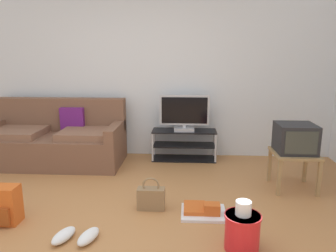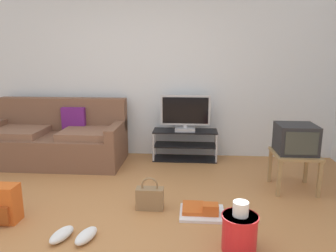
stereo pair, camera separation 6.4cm
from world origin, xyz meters
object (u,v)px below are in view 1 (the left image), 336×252
at_px(flat_tv, 184,113).
at_px(floor_tray, 203,211).
at_px(cleaning_bucket, 242,229).
at_px(couch, 56,141).
at_px(backpack, 3,205).
at_px(handbag, 151,198).
at_px(sneakers_pair, 76,236).
at_px(tv_stand, 184,145).
at_px(side_table, 294,158).
at_px(crt_tv, 295,138).

xyz_separation_m(flat_tv, floor_tray, (0.22, -1.76, -0.69)).
distance_m(cleaning_bucket, floor_tray, 0.67).
distance_m(couch, backpack, 1.82).
bearing_deg(couch, handbag, -41.88).
relative_size(flat_tv, handbag, 2.12).
height_order(flat_tv, sneakers_pair, flat_tv).
relative_size(couch, handbag, 5.70).
distance_m(tv_stand, side_table, 1.70).
relative_size(flat_tv, side_table, 1.47).
distance_m(crt_tv, sneakers_pair, 2.66).
relative_size(crt_tv, backpack, 1.17).
xyz_separation_m(backpack, floor_tray, (1.93, 0.28, -0.14)).
xyz_separation_m(side_table, handbag, (-1.66, -0.64, -0.26)).
distance_m(flat_tv, backpack, 2.72).
relative_size(couch, crt_tv, 4.56).
xyz_separation_m(crt_tv, cleaning_bucket, (-0.82, -1.33, -0.45)).
distance_m(backpack, sneakers_pair, 0.85).
bearing_deg(flat_tv, side_table, -37.69).
height_order(crt_tv, handbag, crt_tv).
relative_size(flat_tv, backpack, 2.00).
height_order(backpack, sneakers_pair, backpack).
bearing_deg(couch, crt_tv, -13.37).
distance_m(handbag, floor_tray, 0.56).
distance_m(crt_tv, floor_tray, 1.46).
bearing_deg(floor_tray, flat_tv, 97.00).
xyz_separation_m(tv_stand, side_table, (1.33, -1.05, 0.15)).
bearing_deg(handbag, tv_stand, 79.05).
distance_m(side_table, handbag, 1.79).
bearing_deg(handbag, couch, 138.12).
xyz_separation_m(flat_tv, cleaning_bucket, (0.51, -2.34, -0.55)).
relative_size(side_table, handbag, 1.44).
height_order(side_table, handbag, side_table).
relative_size(flat_tv, cleaning_bucket, 1.73).
xyz_separation_m(cleaning_bucket, floor_tray, (-0.30, 0.59, -0.14)).
bearing_deg(couch, flat_tv, 7.06).
distance_m(couch, handbag, 2.15).
distance_m(tv_stand, flat_tv, 0.50).
xyz_separation_m(couch, side_table, (3.25, -0.79, 0.04)).
bearing_deg(cleaning_bucket, flat_tv, 102.32).
bearing_deg(handbag, floor_tray, -9.27).
distance_m(sneakers_pair, floor_tray, 1.26).
xyz_separation_m(tv_stand, backpack, (-1.71, -2.06, -0.05)).
distance_m(cleaning_bucket, sneakers_pair, 1.44).
distance_m(couch, cleaning_bucket, 3.22).
relative_size(backpack, cleaning_bucket, 0.87).
xyz_separation_m(backpack, handbag, (1.39, 0.37, -0.06)).
bearing_deg(cleaning_bucket, side_table, 58.11).
bearing_deg(crt_tv, backpack, -161.36).
relative_size(tv_stand, side_table, 1.93).
distance_m(flat_tv, sneakers_pair, 2.57).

